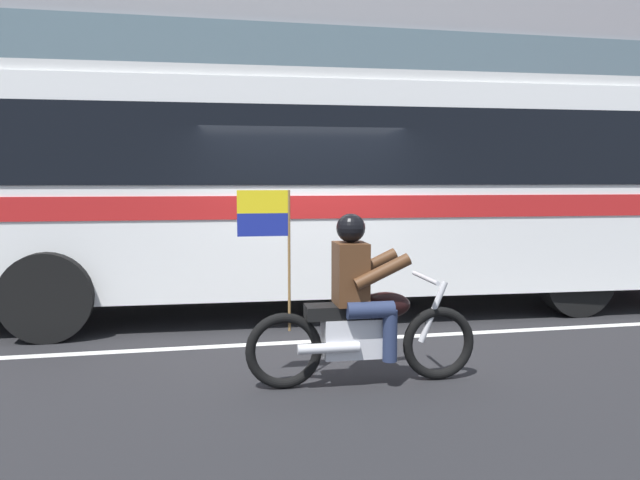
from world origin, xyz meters
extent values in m
plane|color=black|center=(0.00, 0.00, 0.00)|extent=(60.00, 60.00, 0.00)
cube|color=#A39E93|center=(0.00, 5.10, 0.07)|extent=(28.00, 3.80, 0.15)
cube|color=silver|center=(0.00, -0.60, 0.00)|extent=(26.60, 0.14, 0.01)
cube|color=#4C606B|center=(0.00, 6.96, 4.75)|extent=(25.76, 0.10, 1.40)
cube|color=white|center=(0.61, 1.20, 1.73)|extent=(11.70, 3.04, 2.70)
cube|color=black|center=(0.61, 1.20, 2.28)|extent=(10.77, 3.04, 0.96)
cube|color=red|center=(0.61, 1.20, 1.53)|extent=(11.47, 3.06, 0.28)
cube|color=silver|center=(0.61, 1.20, 3.14)|extent=(11.46, 2.91, 0.16)
cylinder|color=black|center=(-2.99, 0.02, 0.52)|extent=(1.04, 0.30, 1.04)
cylinder|color=black|center=(3.80, 0.02, 0.52)|extent=(1.04, 0.30, 1.04)
torus|color=black|center=(0.90, -2.15, 0.34)|extent=(0.69, 0.11, 0.69)
torus|color=black|center=(-0.55, -2.11, 0.34)|extent=(0.69, 0.11, 0.69)
cube|color=silver|center=(0.13, -2.13, 0.44)|extent=(0.65, 0.30, 0.36)
ellipsoid|color=black|center=(0.38, -2.14, 0.72)|extent=(0.49, 0.29, 0.24)
cube|color=black|center=(-0.07, -2.13, 0.69)|extent=(0.57, 0.27, 0.12)
cylinder|color=silver|center=(0.84, -2.15, 0.65)|extent=(0.28, 0.06, 0.58)
cylinder|color=silver|center=(0.76, -2.15, 0.96)|extent=(0.06, 0.64, 0.04)
cylinder|color=silver|center=(-0.18, -2.28, 0.39)|extent=(0.55, 0.10, 0.09)
cube|color=#4C2D19|center=(0.06, -2.13, 1.02)|extent=(0.29, 0.37, 0.56)
sphere|color=black|center=(0.06, -2.13, 1.44)|extent=(0.26, 0.26, 0.26)
cylinder|color=#232D4C|center=(0.20, -1.95, 0.72)|extent=(0.42, 0.16, 0.15)
cylinder|color=#232D4C|center=(0.38, -1.96, 0.48)|extent=(0.13, 0.13, 0.46)
cylinder|color=#232D4C|center=(0.19, -2.31, 0.72)|extent=(0.42, 0.16, 0.15)
cylinder|color=#232D4C|center=(0.37, -2.32, 0.48)|extent=(0.13, 0.13, 0.46)
cylinder|color=#4C2D19|center=(0.30, -1.94, 1.06)|extent=(0.52, 0.12, 0.32)
cylinder|color=#4C2D19|center=(0.29, -2.34, 1.06)|extent=(0.52, 0.12, 0.32)
cylinder|color=olive|center=(-0.50, -2.12, 1.15)|extent=(0.02, 0.02, 1.25)
cube|color=yellow|center=(-0.73, -2.11, 1.68)|extent=(0.44, 0.03, 0.20)
cube|color=navy|center=(-0.73, -2.11, 1.47)|extent=(0.44, 0.03, 0.20)
cylinder|color=gold|center=(1.75, 3.98, 0.44)|extent=(0.22, 0.22, 0.58)
sphere|color=gold|center=(1.75, 3.98, 0.80)|extent=(0.20, 0.20, 0.20)
cylinder|color=gold|center=(1.75, 3.84, 0.47)|extent=(0.09, 0.10, 0.09)
camera|label=1|loc=(-1.30, -7.42, 1.87)|focal=34.48mm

